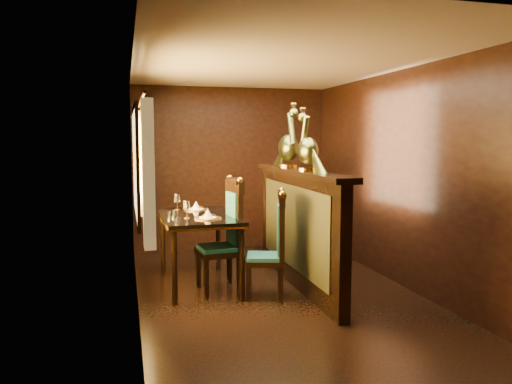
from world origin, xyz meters
TOP-DOWN VIEW (x-y plane):
  - ground at (0.00, 0.00)m, footprint 5.00×5.00m
  - room_shell at (-0.09, 0.02)m, footprint 3.04×5.04m
  - partition at (0.32, 0.30)m, footprint 0.26×2.70m
  - dining_table at (-0.79, 0.61)m, footprint 0.88×1.43m
  - chair_left at (-0.05, -0.03)m, footprint 0.53×0.54m
  - chair_right at (-0.48, 0.38)m, footprint 0.51×0.53m
  - peacock_left at (0.33, 0.01)m, footprint 0.22×0.58m
  - peacock_right at (0.33, 0.67)m, footprint 0.24×0.65m

SIDE VIEW (x-z plane):
  - ground at x=0.00m, z-range 0.00..0.00m
  - chair_left at x=-0.05m, z-range 0.02..1.20m
  - chair_right at x=-0.48m, z-range 0.03..1.32m
  - partition at x=0.32m, z-range 0.03..1.39m
  - dining_table at x=-0.79m, z-range 0.24..1.28m
  - room_shell at x=-0.09m, z-range 0.32..2.84m
  - peacock_left at x=0.33m, z-range 1.36..2.06m
  - peacock_right at x=0.33m, z-range 1.36..2.13m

